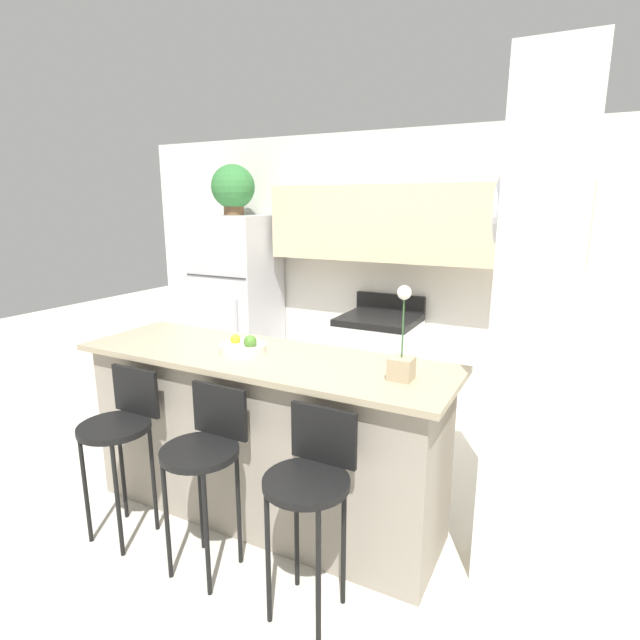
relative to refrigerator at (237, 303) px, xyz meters
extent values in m
plane|color=beige|center=(1.50, -1.78, -0.89)|extent=(14.00, 14.00, 0.00)
cube|color=white|center=(1.50, 0.39, 0.38)|extent=(5.60, 0.06, 2.55)
cube|color=beige|center=(1.79, 0.20, 0.84)|extent=(2.73, 0.32, 0.67)
cube|color=silver|center=(1.55, 0.22, 0.65)|extent=(0.72, 0.28, 0.12)
cube|color=white|center=(2.94, -1.62, 0.38)|extent=(0.36, 0.32, 2.55)
cylinder|color=silver|center=(2.75, -1.62, 0.98)|extent=(0.02, 0.31, 0.31)
cylinder|color=white|center=(2.74, -1.62, 0.98)|extent=(0.01, 0.28, 0.28)
cube|color=gray|center=(1.50, -1.78, -0.39)|extent=(2.16, 0.59, 1.01)
cube|color=tan|center=(1.50, -1.78, 0.13)|extent=(2.28, 0.71, 0.04)
cube|color=silver|center=(0.00, 0.00, -0.29)|extent=(0.75, 0.66, 1.22)
cube|color=silver|center=(0.00, 0.00, 0.61)|extent=(0.75, 0.66, 0.57)
cube|color=#333333|center=(0.00, -0.33, 0.32)|extent=(0.71, 0.01, 0.01)
cylinder|color=#B2B2B7|center=(0.24, -0.34, -0.23)|extent=(0.02, 0.02, 0.67)
cube|color=white|center=(1.55, 0.03, -0.47)|extent=(0.67, 0.62, 0.85)
cube|color=black|center=(1.55, 0.03, -0.01)|extent=(0.67, 0.62, 0.06)
cube|color=black|center=(1.55, 0.32, 0.10)|extent=(0.67, 0.04, 0.16)
cube|color=black|center=(1.55, -0.29, -0.43)|extent=(0.40, 0.01, 0.27)
cylinder|color=black|center=(0.89, -2.35, -0.21)|extent=(0.40, 0.40, 0.03)
cube|color=black|center=(0.89, -2.18, -0.05)|extent=(0.34, 0.02, 0.28)
cylinder|color=black|center=(0.76, -2.48, -0.56)|extent=(0.02, 0.02, 0.67)
cylinder|color=black|center=(1.02, -2.48, -0.56)|extent=(0.02, 0.02, 0.67)
cylinder|color=black|center=(0.76, -2.22, -0.56)|extent=(0.02, 0.02, 0.67)
cylinder|color=black|center=(1.02, -2.22, -0.56)|extent=(0.02, 0.02, 0.67)
cylinder|color=black|center=(1.50, -2.35, -0.21)|extent=(0.40, 0.40, 0.03)
cube|color=black|center=(1.50, -2.18, -0.05)|extent=(0.34, 0.02, 0.28)
cylinder|color=black|center=(1.37, -2.48, -0.56)|extent=(0.02, 0.02, 0.67)
cylinder|color=black|center=(1.63, -2.48, -0.56)|extent=(0.02, 0.02, 0.67)
cylinder|color=black|center=(1.37, -2.22, -0.56)|extent=(0.02, 0.02, 0.67)
cylinder|color=black|center=(1.63, -2.22, -0.56)|extent=(0.02, 0.02, 0.67)
cylinder|color=black|center=(2.11, -2.35, -0.21)|extent=(0.40, 0.40, 0.03)
cube|color=black|center=(2.11, -2.18, -0.05)|extent=(0.34, 0.02, 0.28)
cylinder|color=black|center=(1.99, -2.48, -0.56)|extent=(0.02, 0.02, 0.67)
cylinder|color=black|center=(2.24, -2.48, -0.56)|extent=(0.02, 0.02, 0.67)
cylinder|color=black|center=(1.99, -2.22, -0.56)|extent=(0.02, 0.02, 0.67)
cylinder|color=black|center=(2.24, -2.22, -0.56)|extent=(0.02, 0.02, 0.67)
cylinder|color=brown|center=(0.00, 0.00, 0.95)|extent=(0.20, 0.20, 0.11)
sphere|color=#387F3D|center=(0.00, 0.00, 1.17)|extent=(0.43, 0.43, 0.43)
cube|color=tan|center=(2.36, -1.81, 0.20)|extent=(0.12, 0.12, 0.11)
cylinder|color=#386633|center=(2.36, -1.81, 0.41)|extent=(0.01, 0.01, 0.31)
sphere|color=white|center=(2.36, -1.81, 0.59)|extent=(0.07, 0.07, 0.07)
cylinder|color=silver|center=(1.38, -1.80, 0.17)|extent=(0.27, 0.27, 0.05)
sphere|color=#4C7F2D|center=(1.44, -1.80, 0.22)|extent=(0.08, 0.08, 0.08)
sphere|color=gold|center=(1.32, -1.79, 0.22)|extent=(0.06, 0.06, 0.06)
camera|label=1|loc=(3.09, -4.10, 1.01)|focal=28.00mm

